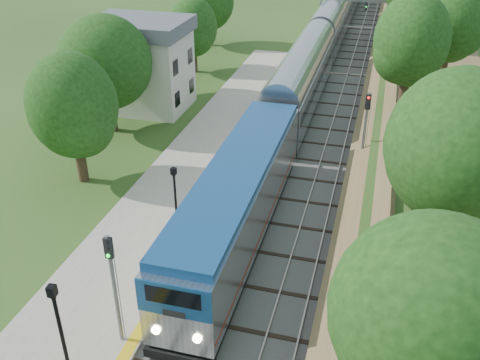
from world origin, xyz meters
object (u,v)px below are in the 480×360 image
(station_building, at_px, (141,64))
(lamppost_mid, at_px, (63,340))
(lamppost_far, at_px, (176,205))
(signal_platform, at_px, (113,279))
(train, at_px, (340,10))
(signal_gantry, at_px, (353,9))
(signal_farside, at_px, (365,128))

(station_building, bearing_deg, lamppost_mid, -71.28)
(lamppost_far, height_order, signal_platform, signal_platform)
(station_building, xyz_separation_m, lamppost_far, (10.52, -18.81, -1.79))
(train, bearing_deg, signal_gantry, -77.39)
(station_building, relative_size, lamppost_mid, 1.73)
(lamppost_mid, distance_m, lamppost_far, 11.00)
(signal_gantry, relative_size, lamppost_far, 1.95)
(lamppost_mid, bearing_deg, signal_platform, 68.97)
(signal_farside, bearing_deg, station_building, 156.23)
(station_building, distance_m, lamppost_far, 21.63)
(signal_gantry, bearing_deg, lamppost_mid, -96.63)
(signal_platform, bearing_deg, lamppost_mid, -111.03)
(train, distance_m, lamppost_far, 54.96)
(lamppost_mid, distance_m, signal_platform, 3.04)
(signal_gantry, bearing_deg, signal_farside, -83.72)
(signal_gantry, height_order, signal_farside, signal_farside)
(train, xyz_separation_m, lamppost_mid, (-3.90, -65.84, 0.17))
(station_building, xyz_separation_m, signal_platform, (11.10, -27.21, -0.25))
(lamppost_mid, bearing_deg, lamppost_far, 87.79)
(lamppost_far, relative_size, signal_farside, 0.68)
(lamppost_far, relative_size, signal_platform, 0.76)
(signal_gantry, height_order, lamppost_far, signal_gantry)
(train, distance_m, signal_farside, 45.39)
(signal_farside, bearing_deg, signal_platform, -116.42)
(train, height_order, lamppost_mid, lamppost_mid)
(lamppost_mid, relative_size, signal_farside, 0.79)
(station_building, distance_m, signal_farside, 22.07)
(station_building, bearing_deg, train, 68.77)
(lamppost_mid, xyz_separation_m, lamppost_far, (0.42, 10.99, -0.30))
(train, relative_size, lamppost_far, 30.22)
(station_building, height_order, signal_farside, station_building)
(signal_farside, bearing_deg, train, 97.86)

